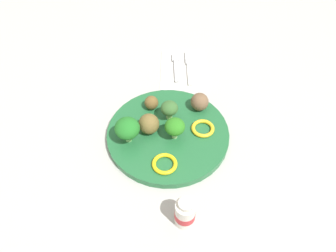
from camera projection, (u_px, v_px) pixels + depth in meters
name	position (u px, v px, depth m)	size (l,w,h in m)	color
ground_plane	(168.00, 136.00, 0.78)	(4.00, 4.00, 0.00)	#B2B2AD
plate	(168.00, 134.00, 0.77)	(0.28, 0.28, 0.02)	#236638
broccoli_floret_mid_right	(175.00, 127.00, 0.73)	(0.04, 0.04, 0.05)	#98C27B
broccoli_floret_back_right	(127.00, 128.00, 0.72)	(0.06, 0.06, 0.06)	#8DCD7C
broccoli_floret_back_left	(168.00, 109.00, 0.77)	(0.04, 0.04, 0.05)	#A1C477
meatball_near_rim	(151.00, 103.00, 0.80)	(0.03, 0.03, 0.03)	brown
meatball_back_right	(149.00, 123.00, 0.75)	(0.05, 0.05, 0.05)	brown
meatball_front_right	(200.00, 102.00, 0.80)	(0.04, 0.04, 0.04)	brown
pepper_ring_mid_right	(163.00, 164.00, 0.70)	(0.05, 0.05, 0.01)	yellow
pepper_ring_front_left	(203.00, 128.00, 0.76)	(0.05, 0.05, 0.01)	yellow
napkin	(183.00, 69.00, 0.93)	(0.17, 0.12, 0.01)	white
fork	(176.00, 66.00, 0.93)	(0.12, 0.03, 0.01)	silver
knife	(189.00, 66.00, 0.93)	(0.15, 0.03, 0.01)	white
yogurt_bottle	(185.00, 213.00, 0.61)	(0.04, 0.04, 0.07)	white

